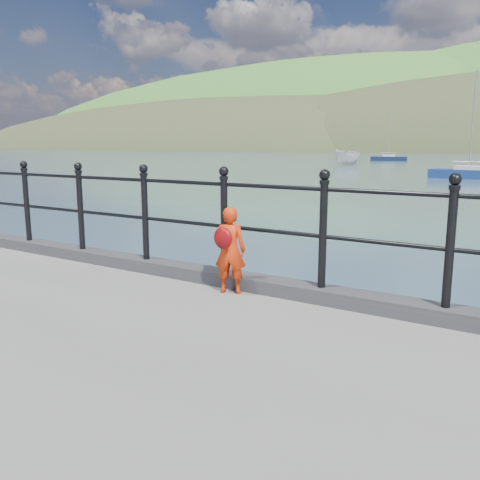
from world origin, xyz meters
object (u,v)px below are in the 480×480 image
Objects in this scene: railing at (182,210)px; sailboat_left at (388,159)px; launch_white at (347,158)px; sailboat_port at (468,174)px; child at (229,249)px.

railing is 81.39m from sailboat_left.
railing is at bearing -95.78° from sailboat_left.
railing is at bearing -57.34° from launch_white.
sailboat_port reaches higher than launch_white.
launch_white is at bearing -91.50° from child.
sailboat_port is at bearing -106.12° from child.
launch_white reaches higher than child.
child is at bearing -80.61° from sailboat_port.
child is 81.85m from sailboat_left.
railing is 38.06m from sailboat_port.
sailboat_port reaches higher than sailboat_left.
sailboat_left is at bearing 104.90° from railing.
railing is 2.22× the size of sailboat_left.
railing is 60.24m from launch_white.
sailboat_left reaches higher than railing.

